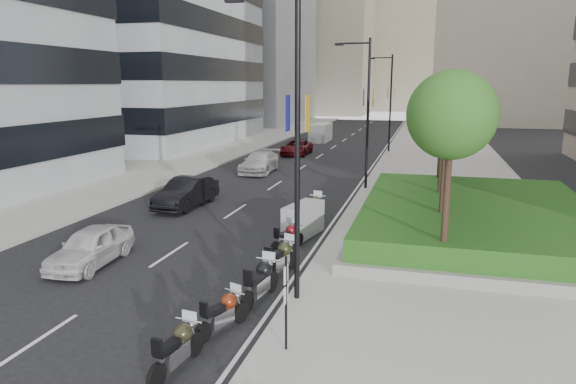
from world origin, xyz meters
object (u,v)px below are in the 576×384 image
at_px(lamp_post_0, 292,133).
at_px(motorcycle_6, 314,209).
at_px(parking_sign, 286,298).
at_px(motorcycle_0, 177,348).
at_px(car_c, 260,162).
at_px(motorcycle_4, 288,237).
at_px(motorcycle_5, 303,220).
at_px(car_d, 296,147).
at_px(lamp_post_2, 389,98).
at_px(motorcycle_1, 223,313).
at_px(car_a, 91,246).
at_px(lamp_post_1, 365,107).
at_px(motorcycle_3, 281,258).
at_px(delivery_van, 320,133).
at_px(motorcycle_2, 261,281).
at_px(car_b, 186,193).

bearing_deg(lamp_post_0, motorcycle_6, 98.34).
relative_size(parking_sign, motorcycle_0, 1.19).
distance_m(lamp_post_0, car_c, 23.42).
bearing_deg(motorcycle_6, motorcycle_4, -175.09).
bearing_deg(motorcycle_5, lamp_post_0, -156.18).
distance_m(parking_sign, car_d, 35.48).
bearing_deg(car_c, lamp_post_2, 57.42).
relative_size(motorcycle_1, car_c, 0.37).
xyz_separation_m(car_a, car_d, (-0.11, 30.21, -0.01)).
xyz_separation_m(motorcycle_1, car_d, (-6.66, 33.73, 0.14)).
distance_m(lamp_post_1, motorcycle_6, 9.19).
bearing_deg(motorcycle_5, motorcycle_3, -162.60).
distance_m(motorcycle_0, motorcycle_3, 6.37).
distance_m(lamp_post_2, motorcycle_3, 33.29).
relative_size(car_c, delivery_van, 1.09).
height_order(motorcycle_0, motorcycle_1, motorcycle_0).
xyz_separation_m(motorcycle_6, car_c, (-6.81, 12.47, 0.12)).
relative_size(lamp_post_1, delivery_van, 1.90).
relative_size(motorcycle_2, delivery_van, 0.49).
height_order(motorcycle_0, motorcycle_3, motorcycle_3).
bearing_deg(parking_sign, delivery_van, 100.76).
distance_m(car_b, delivery_van, 32.27).
distance_m(lamp_post_1, car_d, 17.02).
xyz_separation_m(motorcycle_5, car_a, (-6.52, -5.50, -0.02)).
xyz_separation_m(lamp_post_0, motorcycle_1, (-1.24, -2.31, -4.53)).
xyz_separation_m(motorcycle_1, motorcycle_2, (0.33, 2.12, 0.09)).
bearing_deg(motorcycle_0, motorcycle_4, 6.28).
bearing_deg(car_d, delivery_van, 89.65).
relative_size(parking_sign, motorcycle_2, 1.07).
bearing_deg(lamp_post_2, motorcycle_3, -91.60).
height_order(lamp_post_0, motorcycle_4, lamp_post_0).
bearing_deg(motorcycle_2, car_b, 43.77).
distance_m(lamp_post_1, car_b, 11.67).
bearing_deg(car_a, car_d, 86.70).
distance_m(motorcycle_6, car_d, 23.31).
bearing_deg(motorcycle_0, car_a, 55.80).
bearing_deg(car_a, car_b, 90.83).
relative_size(parking_sign, car_b, 0.54).
relative_size(motorcycle_1, motorcycle_5, 0.78).
distance_m(motorcycle_2, car_c, 22.89).
bearing_deg(motorcycle_6, car_c, 34.22).
xyz_separation_m(motorcycle_3, motorcycle_6, (-0.41, 7.04, 0.03)).
xyz_separation_m(motorcycle_2, car_a, (-6.88, 1.40, 0.06)).
bearing_deg(motorcycle_2, motorcycle_0, 179.33).
relative_size(lamp_post_1, motorcycle_1, 4.69).
height_order(lamp_post_0, car_a, lamp_post_0).
bearing_deg(lamp_post_1, car_b, -141.39).
relative_size(motorcycle_0, motorcycle_3, 0.96).
relative_size(motorcycle_1, delivery_van, 0.40).
bearing_deg(motorcycle_4, parking_sign, -143.05).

